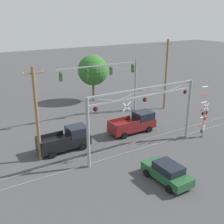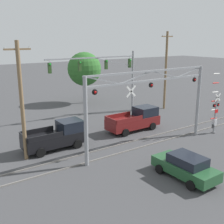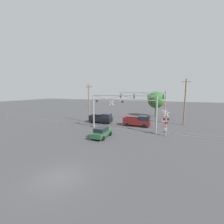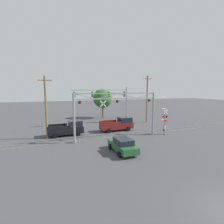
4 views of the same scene
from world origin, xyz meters
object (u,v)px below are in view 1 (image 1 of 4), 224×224
utility_pole_left (37,114)px  utility_pole_right (166,74)px  background_tree_beyond_span (93,70)px  crossing_gantry (144,110)px  crossing_signal_mast (204,120)px  pickup_truck_following (67,140)px  sedan_waiting (167,172)px  pickup_truck_lead (135,123)px  traffic_signal_span (116,76)px

utility_pole_left → utility_pole_right: bearing=15.0°
utility_pole_right → background_tree_beyond_span: size_ratio=1.37×
crossing_gantry → crossing_signal_mast: crossing_gantry is taller
pickup_truck_following → sedan_waiting: (4.49, -9.27, -0.23)m
pickup_truck_lead → traffic_signal_span: bearing=76.9°
crossing_gantry → pickup_truck_lead: (2.03, 4.14, -3.14)m
crossing_signal_mast → background_tree_beyond_span: 18.58m
crossing_signal_mast → utility_pole_left: utility_pole_left is taller
utility_pole_right → pickup_truck_lead: bearing=-151.6°
crossing_gantry → pickup_truck_lead: 5.58m
utility_pole_right → crossing_signal_mast: bearing=-108.1°
crossing_signal_mast → sedan_waiting: size_ratio=1.31×
pickup_truck_following → utility_pole_right: utility_pole_right is taller
crossing_signal_mast → crossing_gantry: bearing=173.6°
pickup_truck_lead → utility_pole_right: (8.42, 4.55, 3.84)m
crossing_signal_mast → traffic_signal_span: traffic_signal_span is taller
crossing_signal_mast → utility_pole_right: 10.42m
utility_pole_left → utility_pole_right: utility_pole_right is taller
crossing_signal_mast → utility_pole_left: (-16.29, 4.31, 2.43)m
crossing_signal_mast → sedan_waiting: 10.02m
sedan_waiting → utility_pole_left: utility_pole_left is taller
pickup_truck_lead → utility_pole_left: size_ratio=0.63×
pickup_truck_following → crossing_signal_mast: bearing=-20.2°
sedan_waiting → utility_pole_right: (12.06, 13.84, 4.08)m
crossing_signal_mast → utility_pole_right: utility_pole_right is taller
pickup_truck_following → background_tree_beyond_span: 16.87m
traffic_signal_span → background_tree_beyond_span: 6.88m
traffic_signal_span → crossing_signal_mast: bearing=-70.9°
background_tree_beyond_span → crossing_signal_mast: bearing=-79.1°
pickup_truck_lead → utility_pole_left: bearing=-176.6°
utility_pole_right → background_tree_beyond_span: utility_pole_right is taller
traffic_signal_span → pickup_truck_following: 12.13m
utility_pole_right → background_tree_beyond_span: 10.79m
traffic_signal_span → pickup_truck_lead: size_ratio=2.07×
crossing_signal_mast → utility_pole_right: size_ratio=0.60×
pickup_truck_lead → utility_pole_right: utility_pole_right is taller
utility_pole_left → utility_pole_right: size_ratio=0.90×
pickup_truck_lead → sedan_waiting: (-3.63, -9.29, -0.23)m
traffic_signal_span → pickup_truck_following: size_ratio=2.22×
crossing_signal_mast → traffic_signal_span: size_ratio=0.51×
traffic_signal_span → background_tree_beyond_span: size_ratio=1.62×
background_tree_beyond_span → traffic_signal_span: bearing=-93.3°
crossing_signal_mast → sedan_waiting: bearing=-154.2°
crossing_gantry → crossing_signal_mast: 7.72m
crossing_gantry → traffic_signal_span: size_ratio=1.07×
traffic_signal_span → utility_pole_right: bearing=-13.6°
pickup_truck_lead → sedan_waiting: 9.98m
crossing_signal_mast → pickup_truck_following: size_ratio=1.13×
crossing_gantry → utility_pole_right: bearing=39.7°
pickup_truck_lead → background_tree_beyond_span: background_tree_beyond_span is taller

